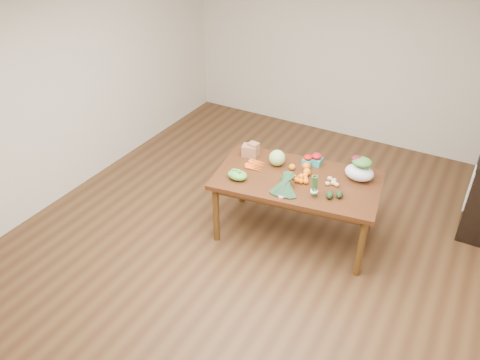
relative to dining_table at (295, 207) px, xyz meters
The scene contains 24 objects.
floor 0.63m from the dining_table, 133.45° to the right, with size 6.00×6.00×0.00m, color #53361C.
room_walls 1.10m from the dining_table, 133.45° to the right, with size 5.02×6.02×2.70m.
dining_table is the anchor object (origin of this frame).
dish_towel 1.92m from the dining_table, 32.61° to the left, with size 0.02×0.28×0.45m, color white.
paper_bag 0.82m from the dining_table, 165.60° to the left, with size 0.22×0.19×0.16m, color #A06648, non-canonical shape.
cabbage 0.57m from the dining_table, 156.07° to the left, with size 0.18×0.18×0.18m, color #A1BC6C.
strawberry_basket_a 0.52m from the dining_table, 92.92° to the left, with size 0.10×0.10×0.09m, color #B8190C, non-canonical shape.
strawberry_basket_b 0.56m from the dining_table, 79.71° to the left, with size 0.12×0.12×0.11m, color red, non-canonical shape.
orange_a 0.44m from the dining_table, 133.77° to the left, with size 0.07×0.07×0.07m, color orange.
orange_b 0.46m from the dining_table, 85.84° to the left, with size 0.09×0.09×0.09m, color #FF620F.
orange_c 0.43m from the dining_table, 57.84° to the left, with size 0.08×0.08×0.08m, color orange.
mandarin_cluster 0.43m from the dining_table, 29.88° to the right, with size 0.18×0.18×0.09m, color orange, non-canonical shape.
carrots 0.63m from the dining_table, behind, with size 0.22×0.22×0.03m, color #FF5C15, non-canonical shape.
snap_pea_bag 0.76m from the dining_table, 149.41° to the right, with size 0.22×0.16×0.10m, color #489833.
kale_bunch 0.55m from the dining_table, 92.15° to the right, with size 0.32×0.40×0.16m, color #16321D, non-canonical shape.
asparagus_bundle 0.61m from the dining_table, 40.16° to the right, with size 0.08×0.08×0.25m, color #3F7535, non-canonical shape.
potato_a 0.51m from the dining_table, ahead, with size 0.05×0.05×0.04m, color #D5B27B.
potato_b 0.55m from the dining_table, ahead, with size 0.06×0.05×0.05m, color #D8C27C.
potato_c 0.55m from the dining_table, 17.51° to the left, with size 0.05×0.05×0.05m, color tan.
potato_d 0.52m from the dining_table, 21.19° to the left, with size 0.06×0.05×0.05m, color tan.
potato_e 0.57m from the dining_table, ahead, with size 0.05×0.05×0.05m, color tan.
avocado_a 0.61m from the dining_table, 22.69° to the right, with size 0.08×0.11×0.08m, color black.
avocado_b 0.65m from the dining_table, 13.34° to the right, with size 0.07×0.10×0.07m, color black.
salad_bag 0.80m from the dining_table, 27.23° to the left, with size 0.30×0.23×0.23m, color silver, non-canonical shape.
Camera 1 is at (1.84, -3.51, 3.42)m, focal length 35.00 mm.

